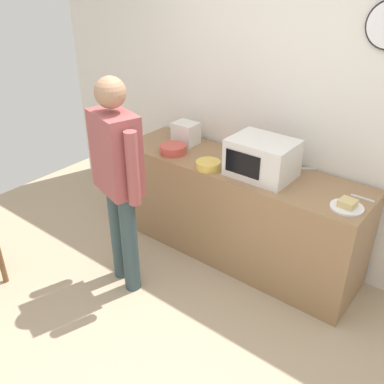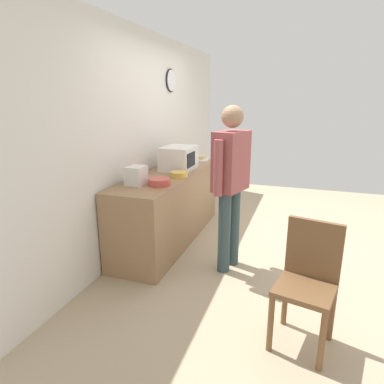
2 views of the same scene
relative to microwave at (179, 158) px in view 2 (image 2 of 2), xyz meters
name	(u,v)px [view 2 (image 2 of 2)]	position (x,y,z in m)	size (l,w,h in m)	color
ground_plane	(266,244)	(0.02, -1.18, -1.04)	(6.00, 6.00, 0.00)	tan
back_wall	(149,137)	(0.02, 0.42, 0.26)	(5.40, 0.13, 2.60)	silver
kitchen_counter	(169,207)	(-0.24, 0.04, -0.60)	(2.22, 0.62, 0.89)	#93704C
microwave	(179,158)	(0.00, 0.00, 0.00)	(0.50, 0.39, 0.30)	silver
sandwich_plate	(201,159)	(0.73, -0.08, -0.13)	(0.23, 0.23, 0.07)	white
salad_bowl	(179,174)	(-0.40, -0.16, -0.12)	(0.21, 0.21, 0.06)	gold
cereal_bowl	(159,182)	(-0.84, -0.10, -0.11)	(0.23, 0.23, 0.07)	#C64C42
toaster	(136,175)	(-0.89, 0.15, -0.05)	(0.22, 0.18, 0.20)	silver
fork_utensil	(189,159)	(0.77, 0.13, -0.15)	(0.17, 0.02, 0.01)	silver
spoon_utensil	(163,164)	(0.23, 0.33, -0.15)	(0.17, 0.02, 0.01)	silver
person_standing	(231,177)	(-0.73, -0.85, -0.03)	(0.57, 0.34, 1.73)	#32474C
wooden_chair	(308,278)	(-1.67, -1.65, -0.52)	(0.48, 0.48, 0.94)	brown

